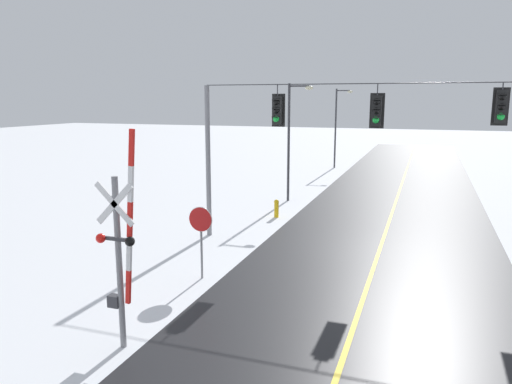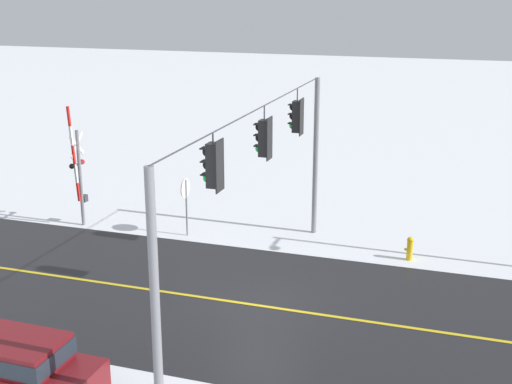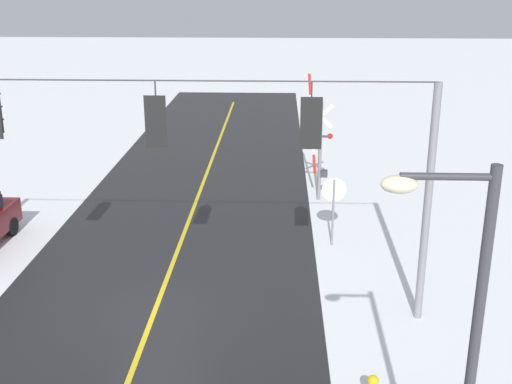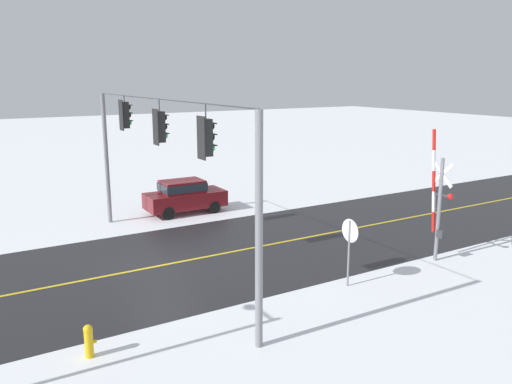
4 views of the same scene
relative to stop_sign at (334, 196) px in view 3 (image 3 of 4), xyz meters
The scene contains 5 objects.
ground_plane 7.15m from the stop_sign, 42.82° to the left, with size 160.00×160.00×0.00m, color white.
signal_span 7.30m from the stop_sign, 43.39° to the left, with size 14.20×0.47×6.22m.
stop_sign is the anchor object (origin of this frame).
railroad_crossing 4.64m from the stop_sign, 86.97° to the right, with size 1.04×0.31×5.04m.
streetlamp_near 12.89m from the stop_sign, 92.24° to the left, with size 1.39×0.28×6.50m.
Camera 3 is at (-3.30, 15.12, 8.56)m, focal length 44.95 mm.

